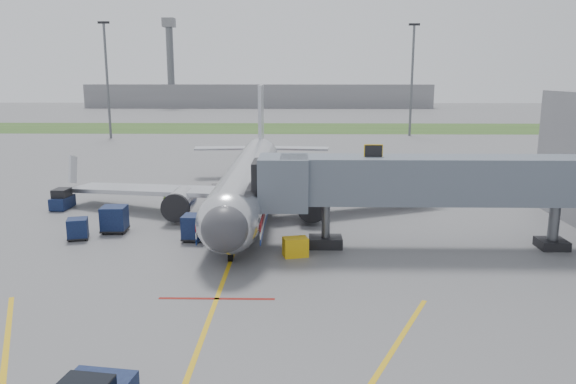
{
  "coord_description": "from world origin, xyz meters",
  "views": [
    {
      "loc": [
        4.21,
        -31.01,
        11.29
      ],
      "look_at": [
        3.44,
        7.59,
        3.2
      ],
      "focal_mm": 35.0,
      "sensor_mm": 36.0,
      "label": 1
    }
  ],
  "objects_px": {
    "baggage_tug": "(62,200)",
    "ramp_worker": "(165,203)",
    "airliner": "(249,180)",
    "belt_loader": "(220,204)"
  },
  "relations": [
    {
      "from": "baggage_tug",
      "to": "ramp_worker",
      "type": "distance_m",
      "value": 9.13
    },
    {
      "from": "airliner",
      "to": "belt_loader",
      "type": "relative_size",
      "value": 8.85
    },
    {
      "from": "belt_loader",
      "to": "ramp_worker",
      "type": "bearing_deg",
      "value": -171.29
    },
    {
      "from": "airliner",
      "to": "baggage_tug",
      "type": "relative_size",
      "value": 14.04
    },
    {
      "from": "airliner",
      "to": "belt_loader",
      "type": "height_order",
      "value": "airliner"
    },
    {
      "from": "belt_loader",
      "to": "ramp_worker",
      "type": "height_order",
      "value": "belt_loader"
    },
    {
      "from": "airliner",
      "to": "baggage_tug",
      "type": "bearing_deg",
      "value": 179.13
    },
    {
      "from": "airliner",
      "to": "baggage_tug",
      "type": "height_order",
      "value": "airliner"
    },
    {
      "from": "belt_loader",
      "to": "airliner",
      "type": "bearing_deg",
      "value": -2.17
    },
    {
      "from": "airliner",
      "to": "belt_loader",
      "type": "bearing_deg",
      "value": 177.83
    }
  ]
}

